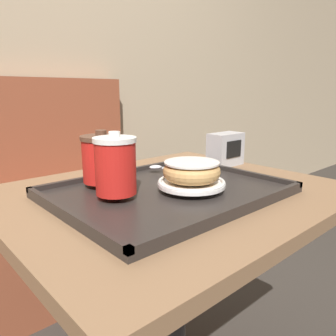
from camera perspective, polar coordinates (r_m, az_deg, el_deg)
wall_behind at (r=1.77m, az=-26.00°, el=20.52°), size 8.00×0.05×2.40m
cafe_table at (r=0.88m, az=0.56°, el=-14.63°), size 0.79×0.67×0.70m
serving_tray at (r=0.77m, az=-0.00°, el=-4.13°), size 0.51×0.40×0.02m
coffee_cup_front at (r=0.69m, az=-8.99°, el=0.42°), size 0.09×0.09×0.13m
coffee_cup_rear at (r=0.79m, az=-11.40°, el=1.67°), size 0.10×0.10×0.12m
plate_with_chocolate_donut at (r=0.75m, az=3.87°, el=-2.67°), size 0.16×0.16×0.01m
donut_chocolate_glazed at (r=0.74m, az=3.91°, el=-0.54°), size 0.13×0.13×0.04m
spoon at (r=0.92m, az=-1.12°, el=0.17°), size 0.12×0.07×0.01m
napkin_dispenser at (r=1.08m, az=9.99°, el=3.23°), size 0.12×0.07×0.11m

